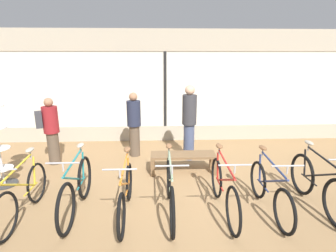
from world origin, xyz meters
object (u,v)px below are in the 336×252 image
Objects in this scene: bicycle_far_left at (23,194)px; bicycle_center_left at (126,194)px; customer_near_rack at (189,121)px; customer_mid_floor at (51,129)px; bicycle_center at (170,190)px; customer_by_window at (134,123)px; bicycle_right at (269,191)px; bicycle_center_right at (224,189)px; bicycle_far_right at (318,185)px; display_bench at (183,157)px; bicycle_left at (77,189)px.

bicycle_center_left is (1.59, -0.01, -0.02)m from bicycle_far_left.
customer_mid_floor is (-3.22, -0.17, -0.12)m from customer_near_rack.
customer_by_window is at bearing 106.51° from bicycle_center.
customer_mid_floor is (-4.23, 2.18, 0.47)m from bicycle_right.
bicycle_right is at bearing -0.37° from bicycle_center_left.
bicycle_center reaches higher than bicycle_center_right.
customer_by_window reaches higher than bicycle_center.
bicycle_center_left is 2.94m from customer_mid_floor.
bicycle_far_right is 0.97× the size of customer_near_rack.
bicycle_far_left is 1.05× the size of customer_by_window.
display_bench is (-0.50, 1.54, -0.05)m from bicycle_center_right.
display_bench is at bearing -43.29° from customer_by_window.
bicycle_center is at bearing 0.34° from bicycle_far_left.
bicycle_left is at bearing -60.83° from customer_mid_floor.
bicycle_center_right is at bearing -31.52° from customer_mid_floor.
customer_near_rack is (-0.28, 2.31, 0.57)m from bicycle_center_right.
customer_mid_floor is (-1.15, 2.05, 0.43)m from bicycle_left.
customer_near_rack is 3.22m from customer_mid_floor.
bicycle_left is 2.36m from bicycle_center_right.
customer_by_window is (1.52, 2.60, 0.45)m from bicycle_far_left.
bicycle_right is 0.91× the size of customer_near_rack.
customer_by_window is at bearing 91.43° from bicycle_center_left.
customer_mid_floor reaches higher than bicycle_center.
customer_by_window is at bearing 136.71° from display_bench.
bicycle_center is (1.50, -0.09, -0.01)m from bicycle_left.
bicycle_right is at bearing -1.35° from bicycle_center.
bicycle_right is 0.94× the size of bicycle_far_right.
bicycle_left is 2.35m from display_bench.
customer_mid_floor reaches higher than bicycle_far_left.
bicycle_far_right is at bearing 1.12° from bicycle_center.
bicycle_center is at bearing -3.35° from bicycle_left.
bicycle_right is (3.09, -0.13, -0.03)m from bicycle_left.
customer_by_window is (-3.21, 2.54, 0.44)m from bicycle_far_right.
customer_by_window is (-0.07, 2.61, 0.47)m from bicycle_center_left.
customer_mid_floor is (-3.50, 2.15, 0.44)m from bicycle_center_right.
bicycle_left reaches higher than bicycle_center_left.
bicycle_far_right is at bearing 1.29° from bicycle_center_left.
bicycle_center_left is (0.79, -0.11, -0.04)m from bicycle_left.
bicycle_center_right is (0.86, -0.01, -0.00)m from bicycle_center.
bicycle_far_left reaches higher than bicycle_right.
customer_by_window is 1.03× the size of customer_mid_floor.
bicycle_center_right is 4.13m from customer_mid_floor.
customer_near_rack reaches higher than bicycle_center_right.
bicycle_right is at bearing -51.78° from display_bench.
bicycle_left and bicycle_far_right have the same top height.
bicycle_center_left is 2.66m from customer_by_window.
bicycle_center_right reaches higher than bicycle_far_left.
bicycle_left is 0.96× the size of customer_near_rack.
customer_by_window is 1.93m from customer_mid_floor.
customer_mid_floor is (-5.08, 2.09, 0.44)m from bicycle_far_right.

